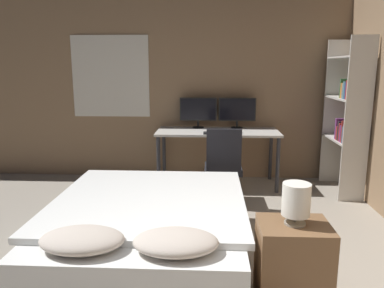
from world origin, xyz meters
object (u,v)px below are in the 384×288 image
(nightstand, at_px, (292,264))
(desk, at_px, (218,137))
(bed, at_px, (148,231))
(monitor_right, at_px, (237,111))
(bedside_lamp, at_px, (296,200))
(computer_mouse, at_px, (240,133))
(monitor_left, at_px, (198,111))
(bookshelf, at_px, (348,112))
(keyboard, at_px, (218,133))
(office_chair, at_px, (223,174))

(nightstand, relative_size, desk, 0.35)
(bed, bearing_deg, monitor_right, 69.25)
(bed, relative_size, bedside_lamp, 6.98)
(desk, bearing_deg, computer_mouse, -40.60)
(desk, distance_m, monitor_left, 0.49)
(nightstand, height_order, desk, desk)
(bed, xyz_separation_m, nightstand, (1.09, -0.54, 0.03))
(desk, relative_size, bookshelf, 0.84)
(monitor_right, distance_m, keyboard, 0.60)
(nightstand, distance_m, computer_mouse, 2.46)
(monitor_left, height_order, computer_mouse, monitor_left)
(bed, height_order, desk, desk)
(bedside_lamp, distance_m, monitor_right, 2.90)
(desk, distance_m, computer_mouse, 0.38)
(bedside_lamp, distance_m, monitor_left, 2.99)
(nightstand, relative_size, monitor_right, 1.13)
(nightstand, xyz_separation_m, desk, (-0.47, 2.64, 0.39))
(bed, height_order, office_chair, office_chair)
(bedside_lamp, distance_m, keyboard, 2.45)
(bed, distance_m, computer_mouse, 2.13)
(bookshelf, bearing_deg, nightstand, -115.76)
(monitor_right, relative_size, bookshelf, 0.26)
(computer_mouse, height_order, office_chair, office_chair)
(desk, bearing_deg, keyboard, -90.00)
(desk, height_order, keyboard, keyboard)
(nightstand, bearing_deg, desk, 100.15)
(keyboard, height_order, bookshelf, bookshelf)
(desk, bearing_deg, bed, -106.28)
(desk, height_order, bookshelf, bookshelf)
(desk, distance_m, monitor_right, 0.49)
(bookshelf, bearing_deg, monitor_right, 159.73)
(bedside_lamp, bearing_deg, keyboard, 101.14)
(bed, xyz_separation_m, bookshelf, (2.24, 1.84, 0.80))
(monitor_right, xyz_separation_m, computer_mouse, (0.00, -0.48, -0.23))
(desk, height_order, computer_mouse, computer_mouse)
(bed, bearing_deg, nightstand, -26.49)
(bedside_lamp, bearing_deg, office_chair, 102.13)
(bedside_lamp, bearing_deg, bookshelf, 64.24)
(monitor_right, bearing_deg, computer_mouse, -89.48)
(keyboard, xyz_separation_m, computer_mouse, (0.28, 0.00, 0.01))
(bed, distance_m, monitor_left, 2.48)
(bed, xyz_separation_m, keyboard, (0.61, 1.86, 0.51))
(nightstand, distance_m, monitor_right, 2.98)
(bedside_lamp, xyz_separation_m, monitor_right, (-0.20, 2.88, 0.26))
(office_chair, bearing_deg, nightstand, -77.87)
(bedside_lamp, height_order, monitor_left, monitor_left)
(bedside_lamp, bearing_deg, monitor_right, 93.95)
(nightstand, xyz_separation_m, monitor_right, (-0.20, 2.88, 0.72))
(desk, bearing_deg, monitor_left, 138.55)
(keyboard, bearing_deg, desk, 90.00)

